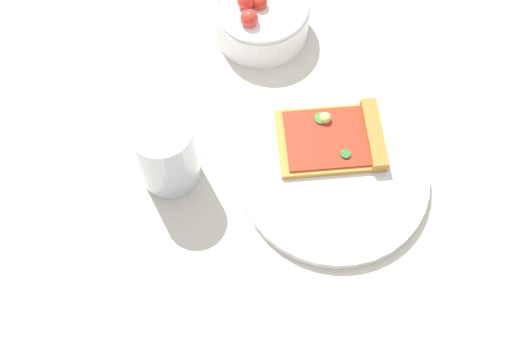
{
  "coord_description": "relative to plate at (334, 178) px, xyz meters",
  "views": [
    {
      "loc": [
        -0.36,
        0.07,
        0.73
      ],
      "look_at": [
        -0.01,
        0.08,
        0.03
      ],
      "focal_mm": 45.33,
      "sensor_mm": 36.0,
      "label": 1
    }
  ],
  "objects": [
    {
      "name": "pizza_slice_main",
      "position": [
        0.05,
        -0.01,
        0.01
      ],
      "size": [
        0.11,
        0.14,
        0.02
      ],
      "color": "gold",
      "rests_on": "plate"
    },
    {
      "name": "ground_plane",
      "position": [
        0.0,
        0.01,
        -0.01
      ],
      "size": [
        2.4,
        2.4,
        0.0
      ],
      "primitive_type": "plane",
      "color": "beige",
      "rests_on": "ground"
    },
    {
      "name": "salad_bowl",
      "position": [
        0.23,
        0.1,
        0.02
      ],
      "size": [
        0.13,
        0.13,
        0.07
      ],
      "color": "white",
      "rests_on": "ground_plane"
    },
    {
      "name": "soda_glass",
      "position": [
        -0.0,
        0.2,
        0.04
      ],
      "size": [
        0.07,
        0.07,
        0.11
      ],
      "color": "silver",
      "rests_on": "ground_plane"
    },
    {
      "name": "plate",
      "position": [
        0.0,
        0.0,
        0.0
      ],
      "size": [
        0.24,
        0.24,
        0.01
      ],
      "primitive_type": "cylinder",
      "color": "silver",
      "rests_on": "ground_plane"
    }
  ]
}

